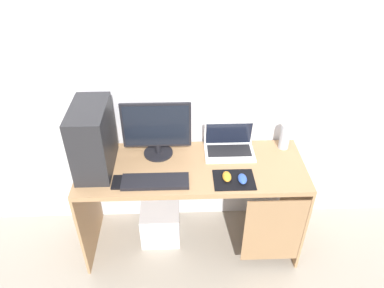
{
  "coord_description": "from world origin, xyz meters",
  "views": [
    {
      "loc": [
        -0.07,
        -1.88,
        2.28
      ],
      "look_at": [
        0.0,
        0.0,
        0.93
      ],
      "focal_mm": 34.18,
      "sensor_mm": 36.0,
      "label": 1
    }
  ],
  "objects_px": {
    "monitor": "(157,130)",
    "cell_phone": "(118,182)",
    "subwoofer": "(161,222)",
    "mouse_right": "(242,179)",
    "mouse_left": "(227,177)",
    "pc_tower": "(93,139)",
    "keyboard": "(155,181)",
    "speaker": "(285,136)",
    "laptop": "(229,146)"
  },
  "relations": [
    {
      "from": "pc_tower",
      "to": "speaker",
      "type": "distance_m",
      "value": 1.29
    },
    {
      "from": "subwoofer",
      "to": "pc_tower",
      "type": "bearing_deg",
      "value": -173.23
    },
    {
      "from": "speaker",
      "to": "subwoofer",
      "type": "xyz_separation_m",
      "value": [
        -0.89,
        -0.12,
        -0.7
      ]
    },
    {
      "from": "laptop",
      "to": "subwoofer",
      "type": "height_order",
      "value": "laptop"
    },
    {
      "from": "keyboard",
      "to": "subwoofer",
      "type": "relative_size",
      "value": 1.45
    },
    {
      "from": "subwoofer",
      "to": "monitor",
      "type": "bearing_deg",
      "value": 80.86
    },
    {
      "from": "mouse_left",
      "to": "subwoofer",
      "type": "distance_m",
      "value": 0.8
    },
    {
      "from": "monitor",
      "to": "subwoofer",
      "type": "height_order",
      "value": "monitor"
    },
    {
      "from": "laptop",
      "to": "keyboard",
      "type": "height_order",
      "value": "laptop"
    },
    {
      "from": "subwoofer",
      "to": "laptop",
      "type": "bearing_deg",
      "value": 10.8
    },
    {
      "from": "speaker",
      "to": "cell_phone",
      "type": "height_order",
      "value": "speaker"
    },
    {
      "from": "pc_tower",
      "to": "keyboard",
      "type": "bearing_deg",
      "value": -24.51
    },
    {
      "from": "laptop",
      "to": "subwoofer",
      "type": "bearing_deg",
      "value": -169.2
    },
    {
      "from": "pc_tower",
      "to": "cell_phone",
      "type": "bearing_deg",
      "value": -47.91
    },
    {
      "from": "monitor",
      "to": "subwoofer",
      "type": "distance_m",
      "value": 0.81
    },
    {
      "from": "pc_tower",
      "to": "laptop",
      "type": "distance_m",
      "value": 0.91
    },
    {
      "from": "pc_tower",
      "to": "subwoofer",
      "type": "relative_size",
      "value": 1.54
    },
    {
      "from": "pc_tower",
      "to": "cell_phone",
      "type": "relative_size",
      "value": 3.43
    },
    {
      "from": "monitor",
      "to": "cell_phone",
      "type": "bearing_deg",
      "value": -130.08
    },
    {
      "from": "speaker",
      "to": "keyboard",
      "type": "bearing_deg",
      "value": -158.73
    },
    {
      "from": "pc_tower",
      "to": "monitor",
      "type": "relative_size",
      "value": 0.98
    },
    {
      "from": "laptop",
      "to": "mouse_right",
      "type": "relative_size",
      "value": 3.55
    },
    {
      "from": "monitor",
      "to": "cell_phone",
      "type": "height_order",
      "value": "monitor"
    },
    {
      "from": "pc_tower",
      "to": "subwoofer",
      "type": "xyz_separation_m",
      "value": [
        0.38,
        0.05,
        -0.82
      ]
    },
    {
      "from": "cell_phone",
      "to": "monitor",
      "type": "bearing_deg",
      "value": 49.92
    },
    {
      "from": "mouse_left",
      "to": "pc_tower",
      "type": "bearing_deg",
      "value": 169.4
    },
    {
      "from": "laptop",
      "to": "mouse_left",
      "type": "height_order",
      "value": "laptop"
    },
    {
      "from": "laptop",
      "to": "mouse_right",
      "type": "xyz_separation_m",
      "value": [
        0.05,
        -0.32,
        -0.02
      ]
    },
    {
      "from": "pc_tower",
      "to": "mouse_left",
      "type": "bearing_deg",
      "value": -10.6
    },
    {
      "from": "pc_tower",
      "to": "cell_phone",
      "type": "distance_m",
      "value": 0.31
    },
    {
      "from": "subwoofer",
      "to": "mouse_right",
      "type": "bearing_deg",
      "value": -22.41
    },
    {
      "from": "cell_phone",
      "to": "subwoofer",
      "type": "xyz_separation_m",
      "value": [
        0.23,
        0.21,
        -0.61
      ]
    },
    {
      "from": "pc_tower",
      "to": "laptop",
      "type": "xyz_separation_m",
      "value": [
        0.89,
        0.14,
        -0.18
      ]
    },
    {
      "from": "monitor",
      "to": "keyboard",
      "type": "distance_m",
      "value": 0.35
    },
    {
      "from": "mouse_left",
      "to": "laptop",
      "type": "bearing_deg",
      "value": 80.71
    },
    {
      "from": "pc_tower",
      "to": "subwoofer",
      "type": "height_order",
      "value": "pc_tower"
    },
    {
      "from": "laptop",
      "to": "keyboard",
      "type": "distance_m",
      "value": 0.59
    },
    {
      "from": "cell_phone",
      "to": "mouse_right",
      "type": "bearing_deg",
      "value": -1.03
    },
    {
      "from": "laptop",
      "to": "speaker",
      "type": "bearing_deg",
      "value": 3.99
    },
    {
      "from": "keyboard",
      "to": "mouse_left",
      "type": "bearing_deg",
      "value": 2.55
    },
    {
      "from": "pc_tower",
      "to": "speaker",
      "type": "bearing_deg",
      "value": 7.54
    },
    {
      "from": "cell_phone",
      "to": "subwoofer",
      "type": "relative_size",
      "value": 0.45
    },
    {
      "from": "monitor",
      "to": "keyboard",
      "type": "bearing_deg",
      "value": -91.22
    },
    {
      "from": "mouse_right",
      "to": "speaker",
      "type": "bearing_deg",
      "value": 45.66
    },
    {
      "from": "keyboard",
      "to": "subwoofer",
      "type": "distance_m",
      "value": 0.65
    },
    {
      "from": "cell_phone",
      "to": "pc_tower",
      "type": "bearing_deg",
      "value": 132.09
    },
    {
      "from": "pc_tower",
      "to": "mouse_right",
      "type": "distance_m",
      "value": 0.97
    },
    {
      "from": "mouse_right",
      "to": "mouse_left",
      "type": "bearing_deg",
      "value": 165.26
    },
    {
      "from": "speaker",
      "to": "mouse_right",
      "type": "bearing_deg",
      "value": -134.34
    },
    {
      "from": "pc_tower",
      "to": "mouse_right",
      "type": "bearing_deg",
      "value": -11.03
    }
  ]
}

